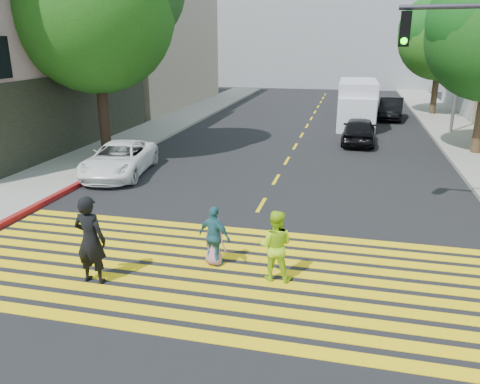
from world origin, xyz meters
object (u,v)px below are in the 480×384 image
(pedestrian_man, at_px, (90,240))
(white_van, at_px, (357,105))
(pedestrian_child, at_px, (214,241))
(dark_car_parked, at_px, (391,109))
(tree_right_far, at_px, (443,33))
(pedestrian_woman, at_px, (275,245))
(white_sedan, at_px, (119,159))
(tree_left, at_px, (96,2))
(pedestrian_extra, at_px, (215,237))
(silver_car, at_px, (361,99))
(dark_car_near, at_px, (359,130))

(pedestrian_man, relative_size, white_van, 0.34)
(pedestrian_child, bearing_deg, dark_car_parked, -81.87)
(dark_car_parked, bearing_deg, tree_right_far, 43.82)
(pedestrian_man, relative_size, pedestrian_child, 1.68)
(tree_right_far, height_order, dark_car_parked, tree_right_far)
(pedestrian_man, distance_m, pedestrian_woman, 4.02)
(tree_right_far, bearing_deg, white_sedan, -127.03)
(pedestrian_man, height_order, dark_car_parked, pedestrian_man)
(tree_left, xyz_separation_m, pedestrian_child, (7.84, -9.42, -6.02))
(pedestrian_man, height_order, white_van, white_van)
(pedestrian_woman, bearing_deg, white_van, -95.70)
(white_sedan, bearing_deg, tree_left, 117.01)
(pedestrian_extra, height_order, white_sedan, pedestrian_extra)
(pedestrian_child, bearing_deg, pedestrian_woman, -172.82)
(pedestrian_child, distance_m, dark_car_parked, 24.00)
(silver_car, bearing_deg, pedestrian_man, 84.59)
(dark_car_near, bearing_deg, dark_car_parked, -102.16)
(pedestrian_man, xyz_separation_m, white_van, (5.59, 21.40, 0.30))
(white_sedan, height_order, silver_car, white_sedan)
(pedestrian_extra, bearing_deg, pedestrian_man, 50.45)
(dark_car_parked, bearing_deg, pedestrian_woman, -93.48)
(dark_car_near, relative_size, silver_car, 0.99)
(dark_car_near, xyz_separation_m, dark_car_parked, (2.12, 8.52, 0.01))
(silver_car, bearing_deg, pedestrian_extra, 88.66)
(dark_car_near, bearing_deg, pedestrian_extra, 79.14)
(tree_left, xyz_separation_m, dark_car_parked, (13.34, 13.94, -5.91))
(tree_right_far, relative_size, pedestrian_woman, 5.06)
(silver_car, bearing_deg, pedestrian_child, 88.59)
(tree_right_far, relative_size, silver_car, 1.99)
(silver_car, relative_size, dark_car_parked, 0.96)
(tree_right_far, xyz_separation_m, white_sedan, (-14.40, -19.09, -4.93))
(tree_left, distance_m, dark_car_near, 13.79)
(tree_left, relative_size, tree_right_far, 1.19)
(white_sedan, bearing_deg, pedestrian_extra, -57.01)
(tree_left, bearing_deg, pedestrian_extra, -50.32)
(pedestrian_man, xyz_separation_m, white_sedan, (-3.49, 8.05, -0.36))
(tree_right_far, height_order, white_sedan, tree_right_far)
(pedestrian_man, bearing_deg, pedestrian_extra, -146.13)
(pedestrian_man, relative_size, pedestrian_extra, 1.35)
(tree_left, relative_size, white_sedan, 2.15)
(dark_car_near, bearing_deg, tree_left, 27.57)
(pedestrian_woman, distance_m, pedestrian_extra, 1.52)
(tree_right_far, bearing_deg, pedestrian_extra, -108.27)
(pedestrian_woman, bearing_deg, tree_right_far, -105.97)
(dark_car_parked, bearing_deg, dark_car_near, -97.92)
(tree_left, distance_m, white_van, 16.19)
(pedestrian_man, xyz_separation_m, dark_car_near, (5.75, 16.26, -0.30))
(pedestrian_extra, xyz_separation_m, dark_car_near, (3.35, 14.90, -0.05))
(tree_left, height_order, dark_car_near, tree_left)
(white_sedan, bearing_deg, dark_car_near, 33.28)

